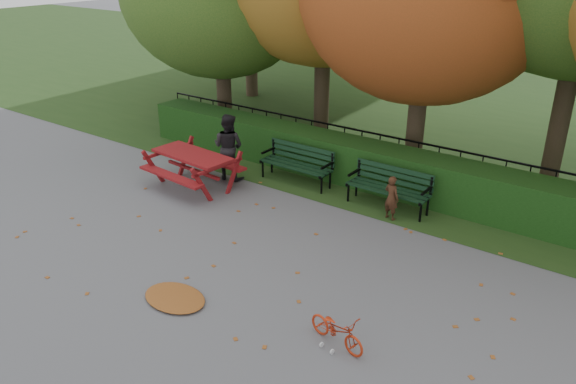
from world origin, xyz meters
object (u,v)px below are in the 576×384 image
Objects in this scene: bench_left at (298,161)px; adult at (228,147)px; picnic_table at (193,161)px; bicycle at (337,330)px; child at (391,198)px; bench_right at (390,185)px.

adult is (-1.47, -0.80, 0.28)m from bench_left.
picnic_table is 1.29× the size of adult.
adult is 1.64× the size of bicycle.
adult reaches higher than picnic_table.
child reaches higher than bicycle.
child reaches higher than bench_right.
bench_left is 1.12× the size of adult.
picnic_table reaches higher than bench_left.
picnic_table is 0.97m from adult.
bench_right is at bearing 29.35° from bicycle.
bench_right is at bearing 0.00° from bench_left.
bench_left is at bearing 2.98° from child.
bicycle is (5.65, -2.85, -0.39)m from picnic_table.
bench_left is at bearing 180.00° from bench_right.
bicycle is at bearing -71.91° from bench_right.
adult is (0.29, 0.91, 0.15)m from picnic_table.
bench_left is at bearing -161.12° from adult.
picnic_table is at bearing -135.79° from bench_left.
bench_right is at bearing 26.70° from picnic_table.
bench_right is at bearing -46.65° from child.
bench_right is 3.96m from adult.
bicycle is at bearing -22.46° from picnic_table.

